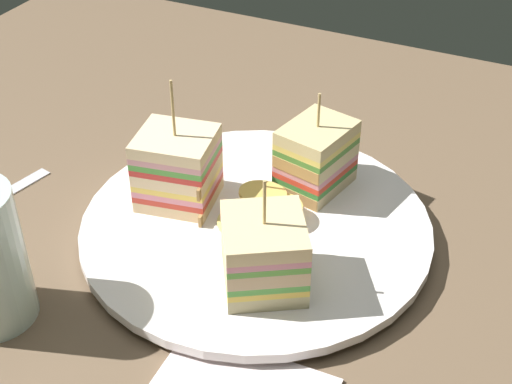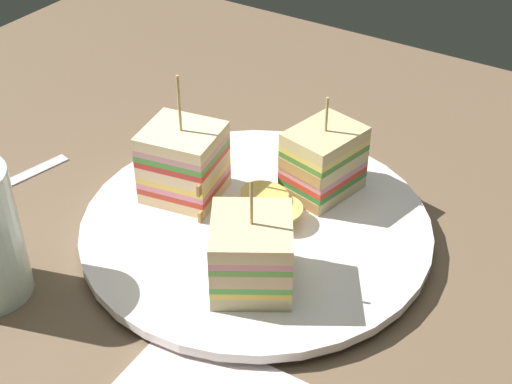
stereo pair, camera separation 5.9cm
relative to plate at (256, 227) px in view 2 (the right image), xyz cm
name	(u,v)px [view 2 (the right image)]	position (x,y,z in cm)	size (l,w,h in cm)	color
ground_plane	(256,244)	(0.00, 0.00, -1.81)	(101.96, 82.59, 1.80)	brown
plate	(256,227)	(0.00, 0.00, 0.00)	(28.83, 28.83, 1.50)	white
sandwich_wedge_0	(252,253)	(-3.61, 6.24, 3.36)	(8.19, 8.34, 9.20)	#D0BF8A
sandwich_wedge_1	(323,161)	(-2.42, -6.79, 3.58)	(5.99, 7.11, 9.09)	beige
sandwich_wedge_2	(183,164)	(7.22, 0.14, 3.77)	(7.16, 6.66, 11.33)	beige
chip_pile	(259,206)	(0.05, -0.60, 1.77)	(6.87, 7.24, 2.40)	#E0CE6C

